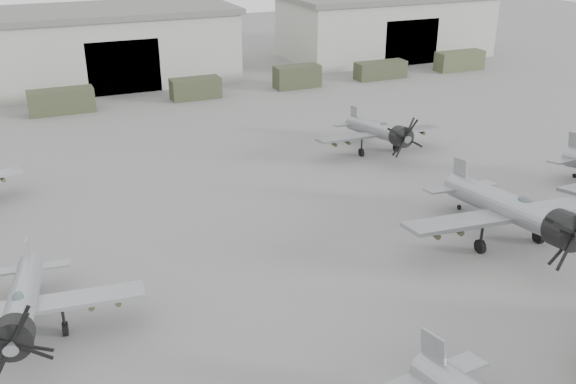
% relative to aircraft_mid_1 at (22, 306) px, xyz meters
% --- Properties ---
extents(hangar_center, '(29.00, 14.80, 8.70)m').
position_rel_aircraft_mid_1_xyz_m(hangar_center, '(12.79, 51.51, 2.30)').
color(hangar_center, '#A3A499').
rests_on(hangar_center, ground).
extents(hangar_right, '(29.00, 14.80, 8.70)m').
position_rel_aircraft_mid_1_xyz_m(hangar_right, '(50.79, 51.51, 2.30)').
color(hangar_right, '#A3A499').
rests_on(hangar_right, ground).
extents(support_truck_3, '(6.50, 2.20, 2.47)m').
position_rel_aircraft_mid_1_xyz_m(support_truck_3, '(5.36, 39.55, -0.84)').
color(support_truck_3, '#3A3E28').
rests_on(support_truck_3, ground).
extents(support_truck_4, '(5.46, 2.20, 2.28)m').
position_rel_aircraft_mid_1_xyz_m(support_truck_4, '(19.50, 39.55, -0.93)').
color(support_truck_4, '#373B27').
rests_on(support_truck_4, ground).
extents(support_truck_5, '(5.41, 2.20, 2.58)m').
position_rel_aircraft_mid_1_xyz_m(support_truck_5, '(31.78, 39.55, -0.78)').
color(support_truck_5, '#353B26').
rests_on(support_truck_5, ground).
extents(support_truck_6, '(6.49, 2.20, 2.11)m').
position_rel_aircraft_mid_1_xyz_m(support_truck_6, '(43.09, 39.55, -1.01)').
color(support_truck_6, '#363C27').
rests_on(support_truck_6, ground).
extents(support_truck_7, '(6.58, 2.20, 2.45)m').
position_rel_aircraft_mid_1_xyz_m(support_truck_7, '(54.98, 39.55, -0.85)').
color(support_truck_7, '#42482F').
rests_on(support_truck_7, ground).
extents(aircraft_mid_1, '(11.44, 10.30, 4.55)m').
position_rel_aircraft_mid_1_xyz_m(aircraft_mid_1, '(0.00, 0.00, 0.00)').
color(aircraft_mid_1, '#999CA1').
rests_on(aircraft_mid_1, ground).
extents(aircraft_mid_2, '(13.97, 12.57, 5.56)m').
position_rel_aircraft_mid_1_xyz_m(aircraft_mid_2, '(27.73, -1.74, 0.46)').
color(aircraft_mid_2, gray).
rests_on(aircraft_mid_2, ground).
extents(aircraft_far_1, '(11.07, 9.96, 4.44)m').
position_rel_aircraft_mid_1_xyz_m(aircraft_far_1, '(28.99, 16.02, -0.05)').
color(aircraft_far_1, gray).
rests_on(aircraft_far_1, ground).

